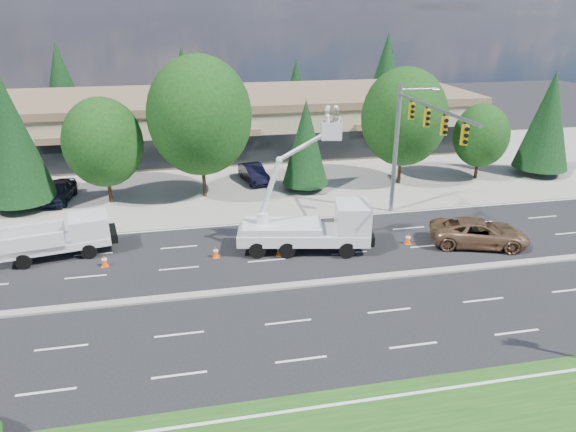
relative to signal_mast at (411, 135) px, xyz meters
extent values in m
plane|color=black|center=(-10.03, -7.04, -6.06)|extent=(140.00, 140.00, 0.00)
cube|color=gray|center=(-10.03, 12.96, -6.05)|extent=(140.00, 22.00, 0.01)
cube|color=gray|center=(-10.03, -7.04, -6.00)|extent=(120.00, 0.55, 0.12)
cube|color=tan|center=(-10.03, 22.96, -3.56)|extent=(50.00, 15.00, 5.00)
cube|color=brown|center=(-10.03, 22.96, -0.91)|extent=(50.40, 15.40, 0.70)
cube|color=black|center=(-10.03, 15.41, -4.56)|extent=(48.00, 0.12, 2.60)
cylinder|color=#332114|center=(-26.03, 7.96, -5.66)|extent=(0.26, 0.26, 0.80)
cone|color=black|center=(-26.03, 7.96, -0.96)|extent=(4.82, 4.82, 8.80)
cylinder|color=#332114|center=(-20.03, 7.96, -4.78)|extent=(0.28, 0.28, 2.55)
ellipsoid|color=black|center=(-20.03, 7.96, -1.46)|extent=(5.66, 5.66, 6.51)
cylinder|color=#332114|center=(-13.03, 7.96, -4.33)|extent=(0.28, 0.28, 3.46)
ellipsoid|color=black|center=(-13.03, 7.96, 0.18)|extent=(7.68, 7.68, 8.83)
cylinder|color=#332114|center=(-5.03, 7.96, -5.66)|extent=(0.26, 0.26, 0.80)
cone|color=black|center=(-5.03, 7.96, -2.19)|extent=(3.66, 3.66, 6.69)
cylinder|color=#332114|center=(2.97, 7.96, -4.53)|extent=(0.28, 0.28, 3.06)
ellipsoid|color=black|center=(2.97, 7.96, -0.53)|extent=(6.81, 6.81, 7.83)
cylinder|color=#332114|center=(9.97, 7.96, -5.03)|extent=(0.28, 0.28, 2.06)
ellipsoid|color=black|center=(9.97, 7.96, -2.34)|extent=(4.57, 4.57, 5.26)
cylinder|color=#332114|center=(15.97, 7.96, -5.66)|extent=(0.26, 0.26, 0.80)
cone|color=black|center=(15.97, 7.96, -1.27)|extent=(4.52, 4.52, 8.26)
cylinder|color=#332114|center=(-28.03, 34.96, -5.66)|extent=(0.26, 0.26, 0.80)
cone|color=black|center=(-28.03, 34.96, -0.66)|extent=(5.10, 5.10, 9.32)
cylinder|color=#332114|center=(-14.03, 34.96, -5.66)|extent=(0.26, 0.26, 0.80)
cone|color=black|center=(-14.03, 34.96, -1.00)|extent=(4.78, 4.78, 8.73)
cylinder|color=#332114|center=(-0.03, 34.96, -5.66)|extent=(0.26, 0.26, 0.80)
cone|color=black|center=(-0.03, 34.96, -1.95)|extent=(3.88, 3.88, 7.08)
cylinder|color=#332114|center=(11.97, 34.96, -5.66)|extent=(0.26, 0.26, 0.80)
cone|color=black|center=(11.97, 34.96, -0.30)|extent=(5.44, 5.44, 9.94)
cylinder|color=gray|center=(-0.03, 2.16, -1.56)|extent=(0.32, 0.32, 9.00)
cylinder|color=gray|center=(-0.03, -2.84, 2.24)|extent=(0.20, 10.00, 0.20)
cylinder|color=gray|center=(1.27, 2.16, 2.54)|extent=(2.60, 0.12, 0.12)
cube|color=gold|center=(-0.03, 0.16, 1.49)|extent=(0.32, 0.22, 1.05)
cube|color=gold|center=(-0.03, -2.04, 1.49)|extent=(0.32, 0.22, 1.05)
cube|color=gold|center=(-0.03, -4.24, 1.49)|extent=(0.32, 0.22, 1.05)
cube|color=gold|center=(-0.03, -6.44, 1.49)|extent=(0.32, 0.22, 1.05)
cube|color=silver|center=(-21.98, -0.84, -5.22)|extent=(6.23, 3.24, 0.44)
cube|color=silver|center=(-20.14, -0.50, -4.53)|extent=(2.53, 2.49, 1.48)
cube|color=black|center=(-19.51, -0.38, -4.33)|extent=(0.43, 1.86, 0.99)
cube|color=silver|center=(-23.32, -0.14, -4.72)|extent=(3.35, 0.92, 1.09)
cube|color=silver|center=(-22.97, -1.99, -4.72)|extent=(3.35, 0.92, 1.09)
cube|color=silver|center=(-7.65, -2.84, -5.08)|extent=(8.09, 3.79, 0.68)
cube|color=silver|center=(-4.78, -3.41, -4.06)|extent=(2.35, 2.62, 1.95)
cube|color=black|center=(-4.06, -3.55, -3.91)|extent=(0.45, 1.93, 1.17)
cube|color=silver|center=(-8.89, -2.60, -4.55)|extent=(5.02, 3.10, 0.49)
cylinder|color=silver|center=(-10.03, -2.37, -4.01)|extent=(0.68, 0.68, 0.78)
cube|color=silver|center=(-6.19, -3.13, 1.30)|extent=(1.22, 1.07, 1.05)
imported|color=beige|center=(-6.40, -3.09, 1.69)|extent=(0.51, 0.68, 1.68)
imported|color=beige|center=(-5.98, -3.17, 1.69)|extent=(0.78, 0.92, 1.68)
ellipsoid|color=white|center=(-6.40, -3.09, 2.54)|extent=(0.25, 0.25, 0.18)
ellipsoid|color=white|center=(-5.98, -3.17, 2.54)|extent=(0.25, 0.25, 0.18)
cube|color=#FF5408|center=(-19.15, -2.75, -6.04)|extent=(0.40, 0.40, 0.03)
cone|color=#FF5408|center=(-19.15, -2.75, -5.71)|extent=(0.36, 0.36, 0.70)
cylinder|color=white|center=(-19.15, -2.75, -5.64)|extent=(0.29, 0.29, 0.10)
cube|color=#FF5408|center=(-12.89, -2.85, -6.04)|extent=(0.40, 0.40, 0.03)
cone|color=#FF5408|center=(-12.89, -2.85, -5.71)|extent=(0.36, 0.36, 0.70)
cylinder|color=white|center=(-12.89, -2.85, -5.64)|extent=(0.29, 0.29, 0.10)
cube|color=#FF5408|center=(-9.18, -3.28, -6.04)|extent=(0.40, 0.40, 0.03)
cone|color=#FF5408|center=(-9.18, -3.28, -5.71)|extent=(0.36, 0.36, 0.70)
cylinder|color=white|center=(-9.18, -3.28, -5.64)|extent=(0.29, 0.29, 0.10)
cube|color=#FF5408|center=(-1.07, -3.27, -6.04)|extent=(0.40, 0.40, 0.03)
cone|color=#FF5408|center=(-1.07, -3.27, -5.71)|extent=(0.36, 0.36, 0.70)
cylinder|color=white|center=(-1.07, -3.27, -5.64)|extent=(0.29, 0.29, 0.10)
imported|color=#896142|center=(3.11, -4.24, -5.25)|extent=(6.37, 4.33, 1.62)
imported|color=black|center=(-23.88, 8.96, -5.28)|extent=(2.23, 4.71, 1.55)
imported|color=black|center=(-8.81, 10.78, -5.34)|extent=(2.34, 4.57, 1.43)
camera|label=1|loc=(-13.98, -30.14, 7.60)|focal=32.00mm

